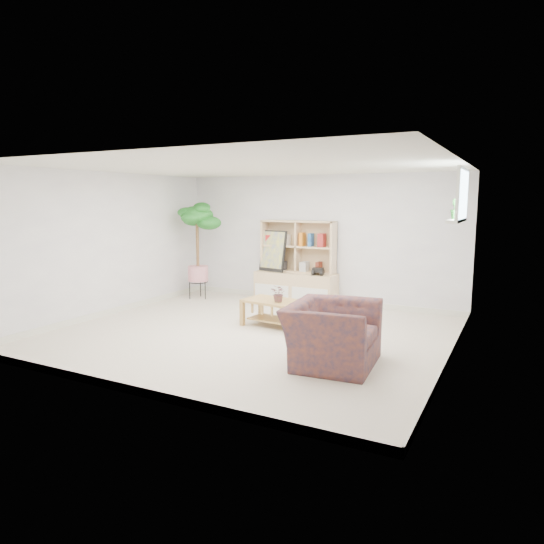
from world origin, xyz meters
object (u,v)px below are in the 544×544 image
at_px(coffee_table, 276,314).
at_px(armchair, 332,330).
at_px(floor_tree, 198,251).
at_px(storage_unit, 296,262).

height_order(coffee_table, armchair, armchair).
bearing_deg(floor_tree, storage_unit, 14.20).
distance_m(storage_unit, armchair, 3.48).
relative_size(coffee_table, armchair, 0.89).
bearing_deg(armchair, storage_unit, 26.91).
height_order(storage_unit, floor_tree, floor_tree).
bearing_deg(floor_tree, coffee_table, -27.63).
relative_size(storage_unit, armchair, 1.37).
distance_m(coffee_table, armchair, 1.84).
distance_m(storage_unit, coffee_table, 1.87).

